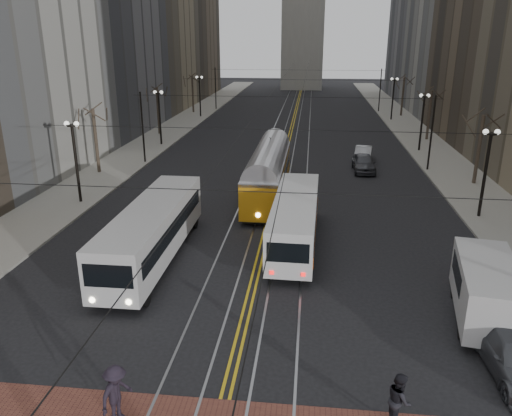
% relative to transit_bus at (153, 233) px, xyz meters
% --- Properties ---
extents(ground, '(260.00, 260.00, 0.00)m').
position_rel_transit_bus_xyz_m(ground, '(5.60, -9.39, -1.50)').
color(ground, black).
rests_on(ground, ground).
extents(sidewalk_left, '(5.00, 140.00, 0.15)m').
position_rel_transit_bus_xyz_m(sidewalk_left, '(-9.40, 35.61, -1.42)').
color(sidewalk_left, gray).
rests_on(sidewalk_left, ground).
extents(sidewalk_right, '(5.00, 140.00, 0.15)m').
position_rel_transit_bus_xyz_m(sidewalk_right, '(20.60, 35.61, -1.42)').
color(sidewalk_right, gray).
rests_on(sidewalk_right, ground).
extents(streetcar_rails, '(4.80, 130.00, 0.02)m').
position_rel_transit_bus_xyz_m(streetcar_rails, '(5.60, 35.61, -1.49)').
color(streetcar_rails, gray).
rests_on(streetcar_rails, ground).
extents(centre_lines, '(0.42, 130.00, 0.01)m').
position_rel_transit_bus_xyz_m(centre_lines, '(5.60, 35.61, -1.49)').
color(centre_lines, gold).
rests_on(centre_lines, ground).
extents(lamp_posts, '(27.60, 57.20, 5.60)m').
position_rel_transit_bus_xyz_m(lamp_posts, '(5.60, 19.36, 1.30)').
color(lamp_posts, black).
rests_on(lamp_posts, ground).
extents(street_trees, '(31.68, 53.28, 5.60)m').
position_rel_transit_bus_xyz_m(street_trees, '(5.60, 25.86, 1.30)').
color(street_trees, '#382D23').
rests_on(street_trees, ground).
extents(trolley_wires, '(25.96, 120.00, 6.60)m').
position_rel_transit_bus_xyz_m(trolley_wires, '(5.60, 25.44, 2.28)').
color(trolley_wires, black).
rests_on(trolley_wires, ground).
extents(transit_bus, '(2.51, 11.97, 2.99)m').
position_rel_transit_bus_xyz_m(transit_bus, '(0.00, 0.00, 0.00)').
color(transit_bus, '#BABABA').
rests_on(transit_bus, ground).
extents(streetcar, '(2.54, 13.16, 3.10)m').
position_rel_transit_bus_xyz_m(streetcar, '(5.10, 11.66, 0.05)').
color(streetcar, orange).
rests_on(streetcar, ground).
extents(rear_bus, '(2.62, 10.76, 2.79)m').
position_rel_transit_bus_xyz_m(rear_bus, '(7.40, 2.81, -0.10)').
color(rear_bus, silver).
rests_on(rear_bus, ground).
extents(cargo_van, '(3.15, 6.07, 2.56)m').
position_rel_transit_bus_xyz_m(cargo_van, '(15.55, -4.39, -0.22)').
color(cargo_van, '#BABABA').
rests_on(cargo_van, ground).
extents(sedan_grey, '(1.90, 4.54, 1.53)m').
position_rel_transit_bus_xyz_m(sedan_grey, '(12.82, 19.86, -0.73)').
color(sedan_grey, '#42444A').
rests_on(sedan_grey, ground).
extents(sedan_silver, '(2.22, 4.57, 1.44)m').
position_rel_transit_bus_xyz_m(sedan_silver, '(13.11, 23.39, -0.77)').
color(sedan_silver, '#9FA1A6').
rests_on(sedan_silver, ground).
extents(pedestrian_c, '(0.75, 0.93, 1.84)m').
position_rel_transit_bus_xyz_m(pedestrian_c, '(11.06, -10.89, -0.57)').
color(pedestrian_c, black).
rests_on(pedestrian_c, crosswalk_band).
extents(pedestrian_d, '(1.13, 1.43, 1.95)m').
position_rel_transit_bus_xyz_m(pedestrian_d, '(2.45, -11.64, -0.51)').
color(pedestrian_d, black).
rests_on(pedestrian_d, crosswalk_band).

